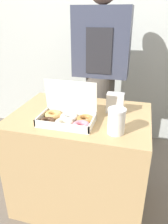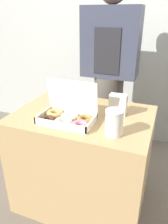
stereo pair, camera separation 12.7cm
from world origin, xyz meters
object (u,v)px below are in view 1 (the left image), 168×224
object	(u,v)px
donut_box	(67,117)
napkin_holder	(115,103)
person_customer	(101,74)
coffee_cup	(116,121)

from	to	relation	value
donut_box	napkin_holder	bearing A→B (deg)	40.52
napkin_holder	person_customer	xyz separation A→B (m)	(-0.19, 0.47, 0.06)
coffee_cup	napkin_holder	bearing A→B (deg)	99.06
donut_box	coffee_cup	size ratio (longest dim) A/B	2.37
donut_box	napkin_holder	world-z (taller)	donut_box
coffee_cup	person_customer	distance (m)	0.78
coffee_cup	napkin_holder	size ratio (longest dim) A/B	1.07
coffee_cup	person_customer	size ratio (longest dim) A/B	0.09
coffee_cup	person_customer	world-z (taller)	person_customer
donut_box	napkin_holder	size ratio (longest dim) A/B	2.53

